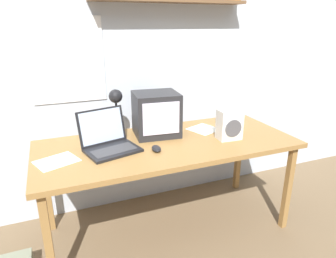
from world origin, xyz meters
TOP-DOWN VIEW (x-y plane):
  - ground_plane at (0.00, 0.00)m, footprint 12.00×12.00m
  - back_wall at (0.00, 0.53)m, footprint 5.60×0.24m
  - corner_desk at (0.00, 0.00)m, footprint 1.85×0.78m
  - crt_monitor at (-0.02, 0.18)m, footprint 0.35×0.33m
  - laptop at (-0.42, 0.04)m, footprint 0.40×0.38m
  - desk_lamp at (-0.31, 0.24)m, footprint 0.12×0.16m
  - juice_glass at (0.63, 0.05)m, footprint 0.07×0.07m
  - space_heater at (0.44, -0.10)m, footprint 0.18×0.13m
  - computer_mouse at (-0.13, -0.12)m, footprint 0.07×0.11m
  - open_notebook at (0.37, 0.15)m, footprint 0.27×0.27m
  - printed_handout at (-0.76, -0.04)m, footprint 0.29×0.26m

SIDE VIEW (x-z plane):
  - ground_plane at x=0.00m, z-range 0.00..0.00m
  - corner_desk at x=0.00m, z-range 0.31..1.05m
  - open_notebook at x=0.37m, z-range 0.74..0.74m
  - printed_handout at x=-0.76m, z-range 0.74..0.74m
  - computer_mouse at x=-0.13m, z-range 0.74..0.77m
  - juice_glass at x=0.63m, z-range 0.73..0.85m
  - laptop at x=-0.42m, z-range 0.67..0.93m
  - space_heater at x=0.44m, z-range 0.74..0.96m
  - crt_monitor at x=-0.02m, z-range 0.74..1.06m
  - desk_lamp at x=-0.31m, z-range 0.81..1.18m
  - back_wall at x=0.00m, z-range 0.02..2.62m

